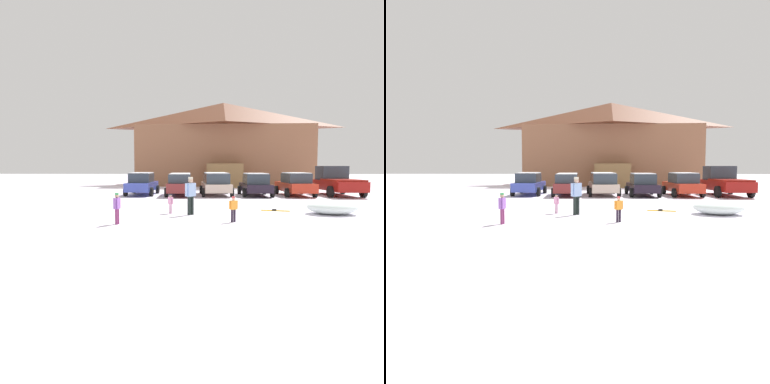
# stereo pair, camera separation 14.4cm
# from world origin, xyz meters

# --- Properties ---
(ground) EXTENTS (160.00, 160.00, 0.00)m
(ground) POSITION_xyz_m (0.00, 0.00, 0.00)
(ground) COLOR white
(ski_lodge) EXTENTS (19.63, 10.71, 9.30)m
(ski_lodge) POSITION_xyz_m (2.11, 28.72, 4.71)
(ski_lodge) COLOR brown
(ski_lodge) RESTS_ON ground
(parked_blue_hatchback) EXTENTS (2.22, 4.38, 1.68)m
(parked_blue_hatchback) POSITION_xyz_m (-4.84, 14.66, 0.84)
(parked_blue_hatchback) COLOR #3847A7
(parked_blue_hatchback) RESTS_ON ground
(parked_maroon_van) EXTENTS (2.11, 4.76, 1.63)m
(parked_maroon_van) POSITION_xyz_m (-1.94, 14.19, 0.88)
(parked_maroon_van) COLOR maroon
(parked_maroon_van) RESTS_ON ground
(parked_beige_suv) EXTENTS (2.41, 4.81, 1.67)m
(parked_beige_suv) POSITION_xyz_m (0.65, 14.42, 0.90)
(parked_beige_suv) COLOR #BEA793
(parked_beige_suv) RESTS_ON ground
(parked_black_sedan) EXTENTS (2.21, 4.31, 1.64)m
(parked_black_sedan) POSITION_xyz_m (3.49, 14.04, 0.82)
(parked_black_sedan) COLOR black
(parked_black_sedan) RESTS_ON ground
(parked_red_sedan) EXTENTS (2.28, 4.58, 1.68)m
(parked_red_sedan) POSITION_xyz_m (6.37, 14.12, 0.85)
(parked_red_sedan) COLOR #B42B19
(parked_red_sedan) RESTS_ON ground
(pickup_truck) EXTENTS (2.58, 5.48, 2.15)m
(pickup_truck) POSITION_xyz_m (9.51, 14.71, 0.99)
(pickup_truck) COLOR maroon
(pickup_truck) RESTS_ON ground
(skier_adult_in_blue_parka) EXTENTS (0.47, 0.47, 1.67)m
(skier_adult_in_blue_parka) POSITION_xyz_m (-0.90, 4.24, 0.94)
(skier_adult_in_blue_parka) COLOR black
(skier_adult_in_blue_parka) RESTS_ON ground
(skier_child_in_pink_snowsuit) EXTENTS (0.26, 0.25, 0.89)m
(skier_child_in_pink_snowsuit) POSITION_xyz_m (-1.82, 4.64, 0.50)
(skier_child_in_pink_snowsuit) COLOR #DDADC8
(skier_child_in_pink_snowsuit) RESTS_ON ground
(skier_child_in_orange_jacket) EXTENTS (0.35, 0.22, 0.99)m
(skier_child_in_orange_jacket) POSITION_xyz_m (0.80, 2.33, 0.56)
(skier_child_in_orange_jacket) COLOR black
(skier_child_in_orange_jacket) RESTS_ON ground
(skier_child_in_purple_jacket) EXTENTS (0.22, 0.43, 1.16)m
(skier_child_in_purple_jacket) POSITION_xyz_m (-3.55, 1.74, 0.66)
(skier_child_in_purple_jacket) COLOR #782F5B
(skier_child_in_purple_jacket) RESTS_ON ground
(pair_of_skis) EXTENTS (1.38, 0.62, 0.08)m
(pair_of_skis) POSITION_xyz_m (3.12, 5.68, 0.02)
(pair_of_skis) COLOR #EBAD10
(pair_of_skis) RESTS_ON ground
(plowed_snow_pile) EXTENTS (2.21, 1.77, 0.63)m
(plowed_snow_pile) POSITION_xyz_m (5.43, 4.62, 0.32)
(plowed_snow_pile) COLOR white
(plowed_snow_pile) RESTS_ON ground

